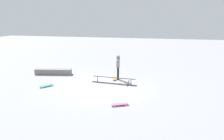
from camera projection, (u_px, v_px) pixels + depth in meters
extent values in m
plane|color=gray|center=(107.00, 86.00, 12.54)|extent=(60.00, 60.00, 0.00)
cube|color=black|center=(114.00, 84.00, 13.01)|extent=(2.89, 0.44, 0.01)
cylinder|color=#47474C|center=(131.00, 82.00, 12.66)|extent=(0.04, 0.04, 0.39)
cylinder|color=#47474C|center=(97.00, 79.00, 13.27)|extent=(0.04, 0.04, 0.39)
cylinder|color=#47474C|center=(114.00, 78.00, 12.92)|extent=(2.71, 0.24, 0.05)
cube|color=gray|center=(53.00, 72.00, 15.10)|extent=(2.63, 0.93, 0.40)
cylinder|color=black|center=(118.00, 73.00, 13.87)|extent=(0.13, 0.13, 0.82)
cylinder|color=black|center=(118.00, 74.00, 13.72)|extent=(0.13, 0.13, 0.82)
cube|color=slate|center=(118.00, 63.00, 13.62)|extent=(0.20, 0.23, 0.58)
sphere|color=brown|center=(118.00, 57.00, 13.52)|extent=(0.22, 0.22, 0.22)
cylinder|color=slate|center=(119.00, 59.00, 13.93)|extent=(0.11, 0.55, 0.08)
cylinder|color=slate|center=(117.00, 61.00, 13.20)|extent=(0.11, 0.55, 0.08)
cube|color=orange|center=(114.00, 78.00, 13.92)|extent=(0.38, 0.82, 0.02)
cylinder|color=white|center=(116.00, 80.00, 13.67)|extent=(0.04, 0.06, 0.05)
cylinder|color=white|center=(113.00, 80.00, 13.67)|extent=(0.04, 0.06, 0.05)
cylinder|color=white|center=(116.00, 78.00, 14.20)|extent=(0.04, 0.06, 0.05)
cylinder|color=white|center=(113.00, 78.00, 14.19)|extent=(0.04, 0.06, 0.05)
cube|color=#E05993|center=(120.00, 104.00, 9.77)|extent=(0.81, 0.52, 0.02)
cylinder|color=white|center=(115.00, 107.00, 9.61)|extent=(0.06, 0.05, 0.05)
cylinder|color=white|center=(114.00, 105.00, 9.83)|extent=(0.06, 0.05, 0.05)
cylinder|color=white|center=(126.00, 105.00, 9.73)|extent=(0.06, 0.05, 0.05)
cylinder|color=white|center=(125.00, 104.00, 9.94)|extent=(0.06, 0.05, 0.05)
cube|color=teal|center=(46.00, 85.00, 12.42)|extent=(0.65, 0.75, 0.02)
cylinder|color=white|center=(50.00, 85.00, 12.69)|extent=(0.06, 0.06, 0.05)
cylinder|color=white|center=(52.00, 86.00, 12.52)|extent=(0.06, 0.06, 0.05)
cylinder|color=white|center=(41.00, 87.00, 12.36)|extent=(0.06, 0.06, 0.05)
cylinder|color=white|center=(43.00, 88.00, 12.18)|extent=(0.06, 0.06, 0.05)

